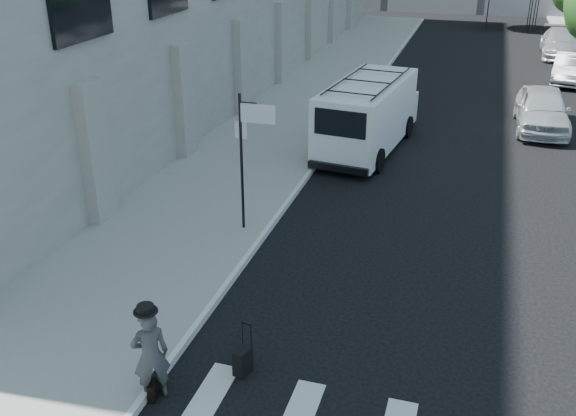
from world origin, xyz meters
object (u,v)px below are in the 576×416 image
Objects in this scene: parked_car_a at (542,109)px; parked_car_b at (571,68)px; suitcase at (243,361)px; parked_car_c at (561,43)px; briefcase at (154,387)px; cargo_van at (368,114)px; businessman at (151,355)px.

parked_car_a is 8.33m from parked_car_b.
parked_car_c reaches higher than suitcase.
cargo_van is (1.13, 13.54, 1.05)m from briefcase.
businessman reaches higher than parked_car_b.
cargo_van is 1.41× the size of parked_car_a.
suitcase is (1.23, 1.00, -0.59)m from businessman.
parked_car_b is at bearing -88.93° from parked_car_c.
parked_car_a reaches higher than briefcase.
briefcase is at bearing 180.00° from businessman.
parked_car_a reaches higher than suitcase.
cargo_van is at bearing 103.18° from suitcase.
suitcase is 25.82m from parked_car_b.
parked_car_a is (7.00, 17.55, -0.08)m from businessman.
cargo_van is 20.03m from parked_car_c.
businessman is at bearing 0.00° from briefcase.
parked_car_b is at bearing 85.89° from suitcase.
briefcase is 13.63m from cargo_van.
parked_car_a is 14.63m from parked_car_c.
suitcase is 0.15× the size of cargo_van.
parked_car_c reaches higher than briefcase.
briefcase is at bearing -113.04° from parked_car_a.
parked_car_b is (7.57, 12.17, -0.52)m from cargo_van.
parked_car_b is 0.84× the size of parked_car_c.
cargo_van is (1.13, 13.54, 0.36)m from businessman.
suitcase is at bearing -179.10° from businessman.
businessman is 0.68m from briefcase.
suitcase is at bearing -102.44° from parked_car_c.
parked_car_c is (7.47, 31.08, 0.47)m from suitcase.
parked_car_c reaches higher than parked_car_b.
briefcase is 1.59m from suitcase.
parked_car_a is at bearing -95.60° from parked_car_c.
suitcase is 12.58m from cargo_van.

